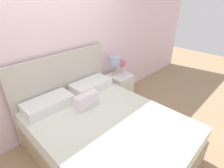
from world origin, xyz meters
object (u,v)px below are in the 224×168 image
Objects in this scene: bed at (104,133)px; flower_vase at (122,64)px; table_lamp at (115,61)px; teacup at (126,75)px; nightstand at (119,88)px.

flower_vase is at bearing 31.82° from bed.
teacup is at bearing -66.23° from table_lamp.
nightstand is (1.15, 0.74, -0.02)m from bed.
flower_vase is at bearing 22.56° from nightstand.
table_lamp is 0.22m from flower_vase.
bed is 1.59m from flower_vase.
teacup is (-0.11, -0.19, -0.15)m from flower_vase.
nightstand is at bearing 108.29° from teacup.
bed reaches higher than teacup.
bed reaches higher than nightstand.
bed reaches higher than table_lamp.
flower_vase is (0.15, 0.06, 0.49)m from nightstand.
bed is at bearing -147.10° from nightstand.
bed is 3.40× the size of nightstand.
bed is 1.37m from teacup.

